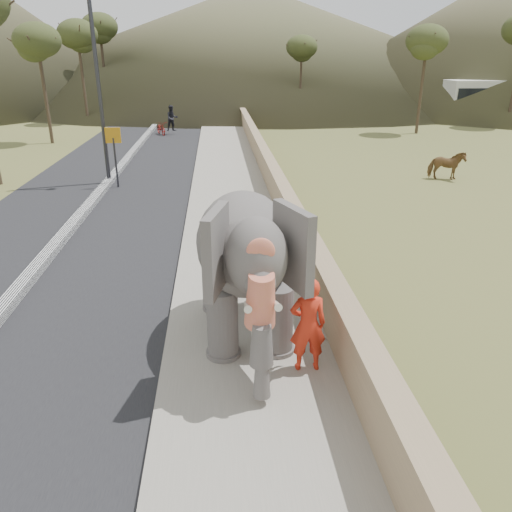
{
  "coord_description": "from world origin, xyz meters",
  "views": [
    {
      "loc": [
        -0.45,
        -6.5,
        5.06
      ],
      "look_at": [
        0.2,
        1.76,
        1.7
      ],
      "focal_mm": 35.0,
      "sensor_mm": 36.0,
      "label": 1
    }
  ],
  "objects_px": {
    "cow": "(446,165)",
    "elephant_and_man": "(246,262)",
    "lamppost": "(104,59)",
    "motorcyclist": "(167,123)"
  },
  "relations": [
    {
      "from": "cow",
      "to": "motorcyclist",
      "type": "distance_m",
      "value": 19.22
    },
    {
      "from": "lamppost",
      "to": "cow",
      "type": "relative_size",
      "value": 5.45
    },
    {
      "from": "cow",
      "to": "motorcyclist",
      "type": "height_order",
      "value": "motorcyclist"
    },
    {
      "from": "elephant_and_man",
      "to": "motorcyclist",
      "type": "bearing_deg",
      "value": 98.14
    },
    {
      "from": "motorcyclist",
      "to": "lamppost",
      "type": "bearing_deg",
      "value": -94.0
    },
    {
      "from": "cow",
      "to": "elephant_and_man",
      "type": "xyz_separation_m",
      "value": [
        -9.37,
        -12.24,
        0.91
      ]
    },
    {
      "from": "cow",
      "to": "elephant_and_man",
      "type": "bearing_deg",
      "value": 156.88
    },
    {
      "from": "elephant_and_man",
      "to": "cow",
      "type": "bearing_deg",
      "value": 52.56
    },
    {
      "from": "elephant_and_man",
      "to": "motorcyclist",
      "type": "distance_m",
      "value": 26.55
    },
    {
      "from": "lamppost",
      "to": "motorcyclist",
      "type": "distance_m",
      "value": 14.22
    }
  ]
}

